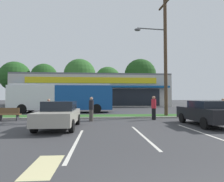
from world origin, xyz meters
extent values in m
cube|color=#2D5B23|center=(0.00, 14.00, 0.06)|extent=(56.00, 2.20, 0.12)
cube|color=#99968C|center=(0.00, 12.78, 0.06)|extent=(56.00, 0.24, 0.12)
cube|color=silver|center=(-2.34, 5.19, 0.00)|extent=(0.12, 4.80, 0.01)
cube|color=silver|center=(0.46, 6.12, 0.00)|extent=(0.12, 4.80, 0.01)
cube|color=silver|center=(3.46, 6.70, 0.00)|extent=(0.12, 4.80, 0.01)
cube|color=beige|center=(-2.83, 2.81, 0.00)|extent=(0.70, 1.60, 0.01)
cube|color=#BCB7AD|center=(-2.71, 36.20, 2.92)|extent=(29.05, 12.20, 5.84)
cube|color=black|center=(-2.71, 30.06, 1.75)|extent=(24.40, 0.08, 3.04)
cube|color=#0F4C8C|center=(-2.71, 29.40, 3.62)|extent=(27.31, 1.40, 0.35)
cube|color=yellow|center=(-2.71, 30.02, 4.79)|extent=(23.24, 0.16, 1.05)
cube|color=slate|center=(-2.71, 36.20, 5.99)|extent=(29.05, 12.20, 0.30)
cylinder|color=#473323|center=(-22.58, 44.59, 2.12)|extent=(0.44, 0.44, 4.25)
sphere|color=#23511E|center=(-22.58, 44.59, 7.03)|extent=(7.44, 7.44, 7.44)
cylinder|color=#473323|center=(-15.73, 45.48, 2.29)|extent=(0.44, 0.44, 4.58)
sphere|color=#23511E|center=(-15.73, 45.48, 7.10)|extent=(6.74, 6.74, 6.74)
cylinder|color=#473323|center=(-6.35, 43.25, 2.23)|extent=(0.44, 0.44, 4.45)
sphere|color=#2D6026|center=(-6.35, 43.25, 7.42)|extent=(7.91, 7.91, 7.91)
cylinder|color=#473323|center=(0.83, 45.96, 1.94)|extent=(0.44, 0.44, 3.89)
sphere|color=#2D6026|center=(0.83, 45.96, 6.50)|extent=(6.96, 6.96, 6.96)
cylinder|color=#473323|center=(9.40, 44.93, 2.32)|extent=(0.44, 0.44, 4.64)
sphere|color=#1E4719|center=(9.40, 44.93, 7.78)|extent=(8.37, 8.37, 8.37)
cylinder|color=#4C3826|center=(4.45, 13.70, 5.41)|extent=(0.30, 0.30, 10.83)
cube|color=#4C3826|center=(4.45, 13.70, 10.23)|extent=(0.36, 2.40, 0.14)
cylinder|color=#59595B|center=(3.15, 13.58, 7.80)|extent=(2.60, 0.34, 0.10)
ellipsoid|color=#59595B|center=(1.86, 13.46, 7.65)|extent=(0.56, 0.32, 0.24)
cube|color=#144793|center=(-3.14, 19.08, 1.70)|extent=(6.26, 2.59, 2.70)
cube|color=silver|center=(-8.82, 19.12, 1.70)|extent=(5.13, 2.59, 2.70)
cube|color=silver|center=(-5.69, 19.10, 3.15)|extent=(10.91, 2.37, 0.20)
cube|color=black|center=(-5.68, 20.40, 2.19)|extent=(10.44, 0.13, 1.19)
cube|color=black|center=(-11.40, 19.14, 2.02)|extent=(0.08, 2.17, 1.51)
cylinder|color=black|center=(-9.67, 17.96, 0.50)|extent=(1.00, 0.31, 1.00)
cylinder|color=black|center=(-9.66, 20.30, 0.50)|extent=(1.00, 0.31, 1.00)
cylinder|color=black|center=(-4.85, 17.92, 0.50)|extent=(1.00, 0.31, 1.00)
cylinder|color=black|center=(-4.83, 20.27, 0.50)|extent=(1.00, 0.31, 1.00)
cylinder|color=black|center=(-1.73, 17.90, 0.50)|extent=(1.00, 0.31, 1.00)
cylinder|color=black|center=(-1.71, 20.24, 0.50)|extent=(1.00, 0.31, 1.00)
cube|color=brown|center=(-8.12, 11.99, 0.45)|extent=(1.60, 0.45, 0.06)
cube|color=brown|center=(-8.12, 11.80, 0.73)|extent=(1.60, 0.06, 0.44)
cube|color=#333338|center=(-7.51, 11.99, 0.23)|extent=(0.08, 0.36, 0.45)
cube|color=#333338|center=(-8.73, 11.99, 0.23)|extent=(0.08, 0.36, 0.45)
cube|color=#9E998C|center=(-3.70, 8.37, 0.65)|extent=(1.86, 4.10, 0.65)
cube|color=black|center=(-3.70, 8.58, 1.23)|extent=(1.64, 1.85, 0.51)
cylinder|color=black|center=(-2.81, 7.10, 0.32)|extent=(0.22, 0.64, 0.64)
cylinder|color=black|center=(-4.58, 7.10, 0.32)|extent=(0.22, 0.64, 0.64)
cylinder|color=black|center=(-2.81, 9.64, 0.32)|extent=(0.22, 0.64, 0.64)
cylinder|color=black|center=(-4.58, 9.64, 0.32)|extent=(0.22, 0.64, 0.64)
cube|color=black|center=(-7.93, 25.82, 0.63)|extent=(4.28, 1.74, 0.63)
cube|color=black|center=(-8.14, 25.82, 1.21)|extent=(1.92, 1.53, 0.53)
cylinder|color=black|center=(-6.60, 26.64, 0.32)|extent=(0.64, 0.22, 0.64)
cylinder|color=black|center=(-6.60, 24.99, 0.32)|extent=(0.64, 0.22, 0.64)
cylinder|color=black|center=(-9.26, 26.64, 0.32)|extent=(0.64, 0.22, 0.64)
cylinder|color=black|center=(-9.26, 24.99, 0.32)|extent=(0.64, 0.22, 0.64)
cube|color=black|center=(5.04, 8.71, 0.70)|extent=(1.86, 4.15, 0.75)
cube|color=black|center=(5.04, 8.51, 1.29)|extent=(1.64, 1.87, 0.43)
cylinder|color=black|center=(4.15, 10.00, 0.32)|extent=(0.22, 0.64, 0.64)
cylinder|color=black|center=(5.92, 10.00, 0.32)|extent=(0.22, 0.64, 0.64)
cylinder|color=black|center=(4.15, 7.43, 0.32)|extent=(0.22, 0.64, 0.64)
cylinder|color=#47423D|center=(-5.37, 12.39, 0.39)|extent=(0.27, 0.27, 0.78)
cylinder|color=red|center=(-5.37, 12.39, 1.08)|extent=(0.32, 0.32, 0.61)
sphere|color=tan|center=(-5.37, 12.39, 1.50)|extent=(0.21, 0.21, 0.21)
cylinder|color=#47423D|center=(8.53, 12.02, 0.40)|extent=(0.28, 0.28, 0.79)
cylinder|color=silver|center=(8.53, 12.02, 1.10)|extent=(0.33, 0.33, 0.63)
sphere|color=tan|center=(8.53, 12.02, 1.53)|extent=(0.22, 0.22, 0.22)
cylinder|color=black|center=(2.70, 11.65, 0.44)|extent=(0.31, 0.31, 0.88)
cylinder|color=red|center=(2.70, 11.65, 1.23)|extent=(0.37, 0.37, 0.70)
sphere|color=tan|center=(2.70, 11.65, 1.70)|extent=(0.24, 0.24, 0.24)
cylinder|color=#47423D|center=(-2.04, 11.21, 0.42)|extent=(0.30, 0.30, 0.84)
cylinder|color=black|center=(-2.04, 11.21, 1.17)|extent=(0.35, 0.35, 0.66)
sphere|color=tan|center=(-2.04, 11.21, 1.62)|extent=(0.23, 0.23, 0.23)
camera|label=1|loc=(-1.47, -1.78, 1.69)|focal=28.67mm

